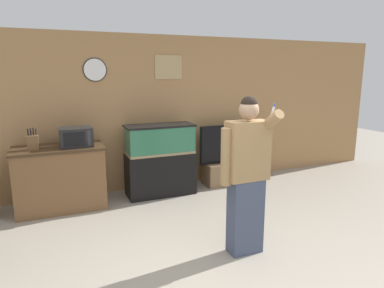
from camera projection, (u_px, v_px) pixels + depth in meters
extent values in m
plane|color=gray|center=(223.00, 283.00, 3.28)|extent=(18.00, 18.00, 0.00)
cube|color=#A87A4C|center=(140.00, 114.00, 5.76)|extent=(10.00, 0.06, 2.60)
cube|color=tan|center=(168.00, 67.00, 5.76)|extent=(0.48, 0.02, 0.39)
cylinder|color=white|center=(95.00, 70.00, 5.31)|extent=(0.34, 0.03, 0.34)
cylinder|color=black|center=(95.00, 70.00, 5.31)|extent=(0.36, 0.01, 0.36)
cube|color=brown|center=(61.00, 179.00, 5.01)|extent=(1.23, 0.63, 0.90)
cube|color=#3D2A19|center=(58.00, 148.00, 4.91)|extent=(1.27, 0.67, 0.03)
cube|color=black|center=(76.00, 137.00, 4.94)|extent=(0.45, 0.34, 0.27)
cube|color=black|center=(74.00, 139.00, 4.77)|extent=(0.28, 0.01, 0.19)
cube|color=#2D2D33|center=(89.00, 138.00, 4.84)|extent=(0.05, 0.01, 0.22)
cube|color=brown|center=(33.00, 143.00, 4.71)|extent=(0.15, 0.11, 0.20)
cylinder|color=black|center=(28.00, 132.00, 4.67)|extent=(0.02, 0.02, 0.10)
cylinder|color=black|center=(30.00, 132.00, 4.68)|extent=(0.02, 0.02, 0.10)
cylinder|color=black|center=(33.00, 132.00, 4.69)|extent=(0.02, 0.02, 0.09)
cylinder|color=black|center=(36.00, 132.00, 4.71)|extent=(0.02, 0.02, 0.09)
cylinder|color=black|center=(28.00, 132.00, 4.71)|extent=(0.02, 0.02, 0.08)
cylinder|color=black|center=(31.00, 132.00, 4.72)|extent=(0.02, 0.02, 0.07)
cylinder|color=black|center=(33.00, 131.00, 4.73)|extent=(0.02, 0.02, 0.10)
cube|color=black|center=(161.00, 174.00, 5.63)|extent=(1.11, 0.46, 0.69)
cube|color=#937F5B|center=(160.00, 152.00, 5.56)|extent=(1.07, 0.45, 0.04)
cube|color=#2D6B4C|center=(160.00, 139.00, 5.51)|extent=(1.06, 0.45, 0.45)
cube|color=black|center=(160.00, 126.00, 5.47)|extent=(1.11, 0.46, 0.03)
cube|color=brown|center=(231.00, 172.00, 6.25)|extent=(1.01, 0.40, 0.40)
cube|color=black|center=(231.00, 144.00, 6.14)|extent=(1.19, 0.05, 0.66)
cube|color=black|center=(231.00, 144.00, 6.17)|extent=(1.22, 0.01, 0.69)
cube|color=#424C66|center=(245.00, 216.00, 3.78)|extent=(0.37, 0.21, 0.85)
cube|color=#A37F51|center=(247.00, 151.00, 3.63)|extent=(0.46, 0.22, 0.64)
sphere|color=tan|center=(249.00, 110.00, 3.54)|extent=(0.21, 0.21, 0.21)
sphere|color=black|center=(249.00, 104.00, 3.53)|extent=(0.17, 0.17, 0.17)
cylinder|color=#A37F51|center=(226.00, 157.00, 3.55)|extent=(0.12, 0.12, 0.60)
cylinder|color=#A37F51|center=(271.00, 122.00, 3.51)|extent=(0.11, 0.33, 0.28)
cylinder|color=white|center=(273.00, 112.00, 3.47)|extent=(0.02, 0.06, 0.11)
cylinder|color=#2856B2|center=(274.00, 106.00, 3.44)|extent=(0.02, 0.03, 0.05)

